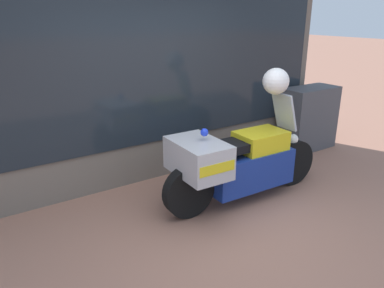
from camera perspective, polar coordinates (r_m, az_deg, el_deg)
ground_plane at (r=4.01m, az=5.54°, el=-14.47°), size 60.00×60.00×0.00m
shop_building at (r=4.90m, az=-12.44°, el=13.39°), size 6.26×0.55×3.48m
window_display at (r=5.47m, az=-5.48°, el=0.46°), size 5.10×0.30×1.90m
paramedic_motorcycle at (r=4.54m, az=6.67°, el=-2.80°), size 2.28×0.77×1.29m
utility_cabinet at (r=6.65m, az=17.32°, el=3.76°), size 0.98×0.47×1.05m
white_helmet at (r=4.64m, az=12.65°, el=9.31°), size 0.32×0.32×0.32m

